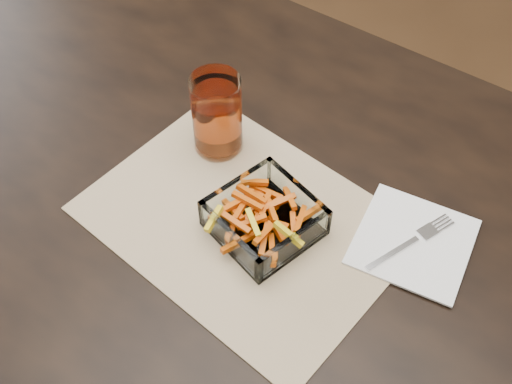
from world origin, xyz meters
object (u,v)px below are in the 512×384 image
dining_table (247,222)px  glass_bowl (264,220)px  fork (413,241)px  tumbler (217,117)px

dining_table → glass_bowl: 0.14m
glass_bowl → fork: size_ratio=1.08×
dining_table → fork: (0.26, 0.05, 0.10)m
dining_table → tumbler: size_ratio=11.57×
dining_table → tumbler: (-0.09, 0.05, 0.15)m
dining_table → glass_bowl: bearing=-35.7°
glass_bowl → tumbler: 0.19m
glass_bowl → fork: glass_bowl is taller
tumbler → fork: 0.35m
glass_bowl → fork: 0.22m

